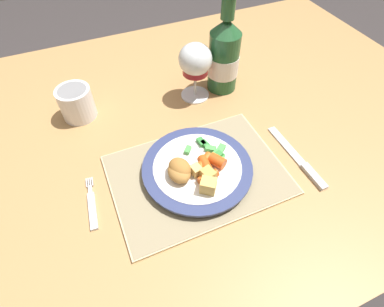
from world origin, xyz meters
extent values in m
plane|color=#383333|center=(0.00, 0.00, 0.00)|extent=(6.00, 6.00, 0.00)
cube|color=#AD7F4C|center=(0.00, 0.00, 0.72)|extent=(1.52, 0.99, 0.04)
cube|color=#AD7F4C|center=(0.70, 0.44, 0.35)|extent=(0.06, 0.06, 0.70)
cube|color=#CCB789|center=(-0.01, -0.16, 0.74)|extent=(0.36, 0.26, 0.01)
cube|color=gray|center=(-0.01, -0.16, 0.75)|extent=(0.35, 0.25, 0.00)
cylinder|color=white|center=(-0.01, -0.16, 0.75)|extent=(0.19, 0.19, 0.01)
cylinder|color=navy|center=(-0.01, -0.16, 0.76)|extent=(0.23, 0.23, 0.01)
cylinder|color=white|center=(-0.01, -0.16, 0.77)|extent=(0.19, 0.19, 0.00)
ellipsoid|color=#A87033|center=(-0.05, -0.16, 0.78)|extent=(0.05, 0.06, 0.04)
ellipsoid|color=#B77F3D|center=(-0.05, -0.17, 0.78)|extent=(0.05, 0.06, 0.03)
cube|color=green|center=(0.05, -0.15, 0.77)|extent=(0.03, 0.03, 0.01)
cube|color=#4CA84C|center=(-0.01, -0.11, 0.77)|extent=(0.02, 0.02, 0.01)
cube|color=#338438|center=(0.04, -0.15, 0.78)|extent=(0.03, 0.02, 0.01)
cube|color=#4CA84C|center=(0.04, -0.15, 0.77)|extent=(0.02, 0.02, 0.01)
cube|color=#338438|center=(0.03, -0.11, 0.77)|extent=(0.02, 0.02, 0.01)
cube|color=green|center=(0.02, -0.15, 0.77)|extent=(0.02, 0.01, 0.01)
cube|color=#4CA84C|center=(0.04, -0.13, 0.77)|extent=(0.03, 0.02, 0.01)
cube|color=#4CA84C|center=(0.06, -0.14, 0.77)|extent=(0.03, 0.03, 0.01)
cube|color=#338438|center=(0.03, -0.10, 0.77)|extent=(0.01, 0.02, 0.01)
cylinder|color=orange|center=(0.01, -0.19, 0.77)|extent=(0.03, 0.03, 0.02)
cylinder|color=#CC5119|center=(0.00, -0.19, 0.77)|extent=(0.05, 0.02, 0.02)
cylinder|color=orange|center=(0.01, -0.16, 0.78)|extent=(0.05, 0.04, 0.02)
cylinder|color=#CC5119|center=(0.01, -0.17, 0.78)|extent=(0.02, 0.04, 0.02)
cylinder|color=#CC5119|center=(0.03, -0.17, 0.78)|extent=(0.04, 0.04, 0.02)
cube|color=silver|center=(-0.23, -0.16, 0.74)|extent=(0.02, 0.08, 0.01)
cube|color=silver|center=(-0.22, -0.11, 0.74)|extent=(0.01, 0.02, 0.01)
cube|color=silver|center=(-0.22, -0.09, 0.74)|extent=(0.00, 0.02, 0.00)
cube|color=silver|center=(-0.22, -0.09, 0.74)|extent=(0.00, 0.02, 0.00)
cube|color=silver|center=(-0.22, -0.09, 0.74)|extent=(0.00, 0.02, 0.00)
cube|color=silver|center=(-0.23, -0.09, 0.74)|extent=(0.00, 0.02, 0.00)
cube|color=silver|center=(0.22, -0.16, 0.74)|extent=(0.02, 0.13, 0.00)
cube|color=#B2B2B7|center=(0.22, -0.26, 0.74)|extent=(0.02, 0.07, 0.01)
cylinder|color=silver|center=(0.10, 0.09, 0.74)|extent=(0.08, 0.08, 0.00)
cylinder|color=silver|center=(0.10, 0.09, 0.78)|extent=(0.01, 0.01, 0.07)
ellipsoid|color=silver|center=(0.10, 0.09, 0.85)|extent=(0.08, 0.08, 0.08)
cylinder|color=maroon|center=(0.10, 0.09, 0.82)|extent=(0.07, 0.07, 0.03)
cylinder|color=#23562D|center=(0.18, 0.09, 0.82)|extent=(0.08, 0.08, 0.16)
cone|color=#23562D|center=(0.18, 0.09, 0.91)|extent=(0.08, 0.08, 0.04)
cylinder|color=#23562D|center=(0.18, 0.09, 0.96)|extent=(0.03, 0.03, 0.05)
cylinder|color=white|center=(0.18, 0.09, 0.81)|extent=(0.08, 0.08, 0.05)
cube|color=#E5BC66|center=(-0.02, -0.17, 0.78)|extent=(0.02, 0.02, 0.02)
cube|color=#DBB256|center=(-0.01, -0.22, 0.78)|extent=(0.04, 0.04, 0.03)
cube|color=gold|center=(0.00, -0.19, 0.78)|extent=(0.03, 0.03, 0.03)
cylinder|color=white|center=(-0.20, 0.13, 0.78)|extent=(0.08, 0.08, 0.08)
cylinder|color=gray|center=(-0.20, 0.13, 0.82)|extent=(0.07, 0.07, 0.01)
camera|label=1|loc=(-0.17, -0.50, 1.26)|focal=28.00mm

